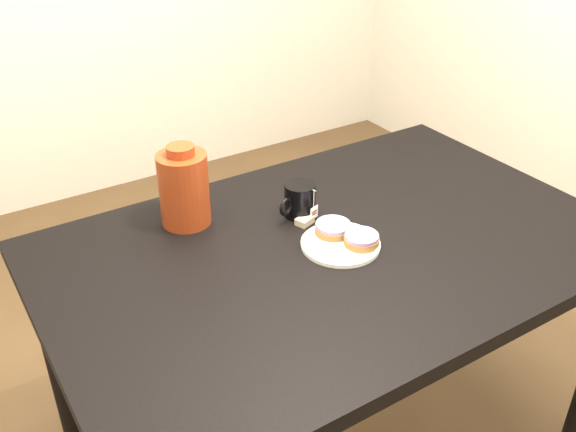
% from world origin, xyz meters
% --- Properties ---
extents(table, '(1.40, 0.90, 0.75)m').
position_xyz_m(table, '(0.00, 0.00, 0.67)').
color(table, black).
rests_on(table, ground_plane).
extents(plate, '(0.19, 0.19, 0.01)m').
position_xyz_m(plate, '(0.00, -0.02, 0.76)').
color(plate, white).
rests_on(plate, table).
extents(bagel_back, '(0.11, 0.11, 0.03)m').
position_xyz_m(bagel_back, '(0.01, 0.03, 0.77)').
color(bagel_back, brown).
rests_on(bagel_back, plate).
extents(bagel_front, '(0.12, 0.12, 0.03)m').
position_xyz_m(bagel_front, '(0.04, -0.05, 0.77)').
color(bagel_front, brown).
rests_on(bagel_front, plate).
extents(mug, '(0.13, 0.10, 0.09)m').
position_xyz_m(mug, '(-0.00, 0.16, 0.80)').
color(mug, black).
rests_on(mug, table).
extents(teabag_pouch, '(0.05, 0.04, 0.02)m').
position_xyz_m(teabag_pouch, '(-0.01, 0.12, 0.76)').
color(teabag_pouch, '#C6B793').
rests_on(teabag_pouch, table).
extents(bagel_package, '(0.14, 0.14, 0.21)m').
position_xyz_m(bagel_package, '(-0.26, 0.29, 0.85)').
color(bagel_package, maroon).
rests_on(bagel_package, table).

